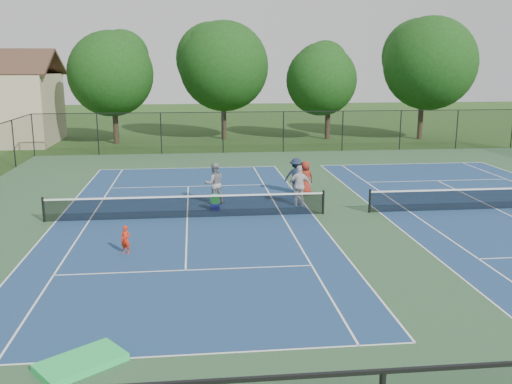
{
  "coord_description": "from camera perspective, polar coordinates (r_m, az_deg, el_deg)",
  "views": [
    {
      "loc": [
        -6.63,
        -23.82,
        6.51
      ],
      "look_at": [
        -4.13,
        -1.0,
        1.3
      ],
      "focal_mm": 40.0,
      "sensor_mm": 36.0,
      "label": 1
    }
  ],
  "objects": [
    {
      "name": "tree_back_d",
      "position": [
        51.69,
        16.48,
        12.63
      ],
      "size": [
        7.8,
        7.8,
        10.37
      ],
      "color": "#2D2116",
      "rests_on": "ground"
    },
    {
      "name": "bystander_a",
      "position": [
        26.48,
        4.38,
        0.64
      ],
      "size": [
        1.14,
        0.51,
        1.91
      ],
      "primitive_type": "imported",
      "rotation": [
        0.0,
        0.0,
        3.1
      ],
      "color": "silver",
      "rests_on": "ground"
    },
    {
      "name": "instructor",
      "position": [
        26.82,
        -4.2,
        0.86
      ],
      "size": [
        1.09,
        0.93,
        1.96
      ],
      "primitive_type": "imported",
      "rotation": [
        0.0,
        0.0,
        3.35
      ],
      "color": "gray",
      "rests_on": "ground"
    },
    {
      "name": "child_player",
      "position": [
        20.38,
        -12.91,
        -4.68
      ],
      "size": [
        0.44,
        0.37,
        1.01
      ],
      "primitive_type": "imported",
      "rotation": [
        0.0,
        0.0,
        -0.43
      ],
      "color": "red",
      "rests_on": "ground"
    },
    {
      "name": "perimeter_fence",
      "position": [
        25.21,
        9.13,
        1.4
      ],
      "size": [
        36.08,
        36.08,
        3.02
      ],
      "color": "black",
      "rests_on": "ground"
    },
    {
      "name": "tree_back_c",
      "position": [
        50.19,
        7.3,
        11.52
      ],
      "size": [
        6.0,
        6.0,
        8.4
      ],
      "color": "#2D2116",
      "rests_on": "ground"
    },
    {
      "name": "ground",
      "position": [
        25.57,
        9.01,
        -2.12
      ],
      "size": [
        140.0,
        140.0,
        0.0
      ],
      "primitive_type": "plane",
      "color": "#234716",
      "rests_on": "ground"
    },
    {
      "name": "green_tarp",
      "position": [
        13.61,
        -17.1,
        -15.97
      ],
      "size": [
        2.08,
        1.92,
        0.17
      ],
      "primitive_type": "cube",
      "rotation": [
        0.0,
        0.0,
        0.64
      ],
      "color": "green",
      "rests_on": "ground"
    },
    {
      "name": "tennis_court_right",
      "position": [
        28.18,
        22.89,
        -1.39
      ],
      "size": [
        12.0,
        23.83,
        1.07
      ],
      "color": "navy",
      "rests_on": "ground"
    },
    {
      "name": "tennis_court_left",
      "position": [
        24.67,
        -6.9,
        -2.37
      ],
      "size": [
        12.0,
        23.83,
        1.07
      ],
      "color": "navy",
      "rests_on": "ground"
    },
    {
      "name": "bystander_b",
      "position": [
        28.88,
        4.02,
        1.59
      ],
      "size": [
        1.36,
        1.11,
        1.84
      ],
      "primitive_type": "imported",
      "rotation": [
        0.0,
        0.0,
        2.72
      ],
      "color": "#1A2439",
      "rests_on": "ground"
    },
    {
      "name": "court_pad",
      "position": [
        25.57,
        9.01,
        -2.12
      ],
      "size": [
        36.0,
        36.0,
        0.01
      ],
      "primitive_type": "cube",
      "color": "#2B4D2D",
      "rests_on": "ground"
    },
    {
      "name": "bystander_c",
      "position": [
        28.74,
        4.94,
        1.4
      ],
      "size": [
        0.9,
        0.65,
        1.72
      ],
      "primitive_type": "imported",
      "rotation": [
        0.0,
        0.0,
        3.28
      ],
      "color": "maroon",
      "rests_on": "ground"
    },
    {
      "name": "tree_back_b",
      "position": [
        49.89,
        -3.31,
        12.87
      ],
      "size": [
        7.6,
        7.6,
        10.03
      ],
      "color": "#2D2116",
      "rests_on": "ground"
    },
    {
      "name": "ball_crate",
      "position": [
        25.8,
        -4.1,
        -1.5
      ],
      "size": [
        0.45,
        0.4,
        0.32
      ],
      "primitive_type": "cube",
      "rotation": [
        0.0,
        0.0,
        -0.24
      ],
      "color": "#161D99",
      "rests_on": "ground"
    },
    {
      "name": "tree_back_a",
      "position": [
        48.24,
        -14.14,
        11.86
      ],
      "size": [
        6.8,
        6.8,
        9.15
      ],
      "color": "#2D2116",
      "rests_on": "ground"
    },
    {
      "name": "ball_hopper",
      "position": [
        25.71,
        -4.11,
        -0.7
      ],
      "size": [
        0.41,
        0.36,
        0.42
      ],
      "primitive_type": "cube",
      "rotation": [
        0.0,
        0.0,
        -0.29
      ],
      "color": "green",
      "rests_on": "ball_crate"
    }
  ]
}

